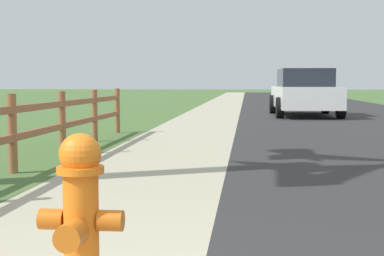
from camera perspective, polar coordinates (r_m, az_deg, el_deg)
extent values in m
plane|color=#496B33|center=(26.63, 5.08, 2.26)|extent=(120.00, 120.00, 0.00)
cube|color=#2C2C2C|center=(28.81, 12.10, 2.36)|extent=(7.00, 66.00, 0.01)
cube|color=#B4AD8F|center=(28.81, -0.86, 2.47)|extent=(6.00, 66.00, 0.01)
cube|color=#496B33|center=(29.01, -3.81, 2.48)|extent=(5.00, 66.00, 0.00)
cylinder|color=orange|center=(2.90, -11.19, -10.68)|extent=(0.18, 0.18, 0.70)
cylinder|color=orange|center=(2.83, -11.29, -4.19)|extent=(0.23, 0.23, 0.03)
sphere|color=orange|center=(2.82, -11.32, -2.63)|extent=(0.21, 0.21, 0.21)
cube|color=#CB6115|center=(2.81, -11.34, -1.26)|extent=(0.04, 0.04, 0.04)
cylinder|color=#CB6115|center=(2.92, -14.05, -8.99)|extent=(0.12, 0.11, 0.11)
cylinder|color=#CB6115|center=(2.84, -8.28, -9.31)|extent=(0.12, 0.11, 0.11)
cylinder|color=#CB6115|center=(2.74, -12.20, -10.64)|extent=(0.13, 0.15, 0.13)
cylinder|color=brown|center=(7.14, -17.80, -0.57)|extent=(0.11, 0.11, 0.98)
cylinder|color=brown|center=(8.85, -13.07, 0.51)|extent=(0.11, 0.11, 0.98)
cylinder|color=brown|center=(10.61, -9.88, 1.23)|extent=(0.11, 0.11, 0.98)
cylinder|color=brown|center=(12.40, -7.61, 1.74)|extent=(0.11, 0.11, 0.98)
cube|color=brown|center=(7.14, -17.79, -0.96)|extent=(0.07, 11.06, 0.09)
cube|color=brown|center=(7.12, -17.86, 1.78)|extent=(0.07, 11.06, 0.09)
cube|color=white|center=(19.03, 11.37, 3.11)|extent=(1.99, 4.61, 0.69)
cube|color=#1E232B|center=(19.04, 11.39, 5.03)|extent=(1.70, 2.30, 0.59)
cylinder|color=black|center=(17.79, 14.91, 1.99)|extent=(0.24, 0.66, 0.66)
cylinder|color=black|center=(17.53, 8.93, 2.05)|extent=(0.24, 0.66, 0.66)
cylinder|color=black|center=(20.57, 13.41, 2.36)|extent=(0.24, 0.66, 0.66)
cylinder|color=black|center=(20.35, 8.24, 2.42)|extent=(0.24, 0.66, 0.66)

